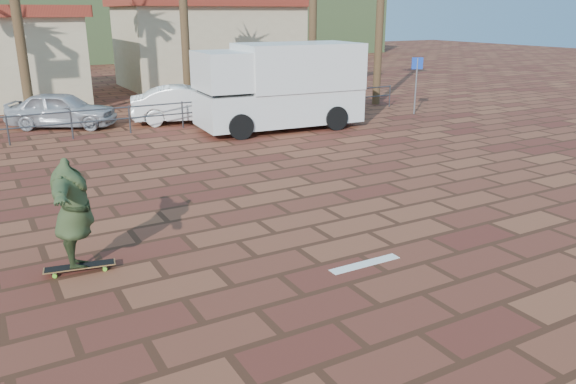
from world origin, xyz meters
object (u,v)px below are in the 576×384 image
(skateboarder, at_px, (73,213))
(car_white, at_px, (187,104))
(car_silver, at_px, (62,110))
(campervan, at_px, (280,85))
(longboard, at_px, (80,267))

(skateboarder, height_order, car_white, skateboarder)
(car_white, bearing_deg, car_silver, 87.72)
(car_silver, bearing_deg, campervan, -90.79)
(longboard, height_order, campervan, campervan)
(longboard, distance_m, car_white, 13.61)
(car_silver, bearing_deg, skateboarder, -157.80)
(skateboarder, relative_size, car_silver, 0.58)
(campervan, distance_m, car_silver, 8.36)
(longboard, height_order, car_white, car_white)
(campervan, xyz_separation_m, car_silver, (-7.15, 4.21, -0.96))
(campervan, height_order, car_silver, campervan)
(longboard, height_order, skateboarder, skateboarder)
(car_silver, distance_m, car_white, 4.70)
(skateboarder, xyz_separation_m, car_silver, (1.76, 13.37, -0.38))
(campervan, bearing_deg, car_white, 136.42)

